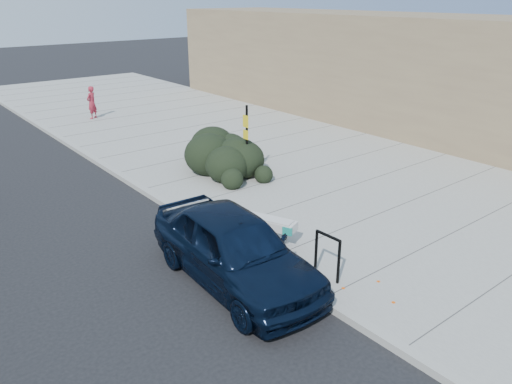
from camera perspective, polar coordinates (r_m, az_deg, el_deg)
ground at (r=11.94m, az=0.72°, el=-8.49°), size 120.00×120.00×0.00m
sidewalk_near at (r=18.74m, az=4.25°, el=3.18°), size 11.20×50.00×0.15m
curb_near at (r=15.69m, az=-10.96°, el=-0.90°), size 0.22×50.00×0.17m
building_near at (r=23.55m, az=23.48°, el=11.75°), size 6.00×36.00×5.00m
bench at (r=12.65m, az=-0.05°, el=-3.24°), size 1.24×2.19×0.66m
bike_rack at (r=11.04m, az=8.17°, el=-6.77°), size 0.09×0.72×1.05m
sign_post at (r=16.68m, az=-1.09°, el=6.27°), size 0.09×0.29×2.50m
hedge at (r=17.85m, az=-3.70°, el=5.13°), size 2.96×4.53×1.56m
sedan_navy at (r=10.98m, az=-2.47°, el=-6.43°), size 2.23×4.99×1.67m
pedestrian at (r=26.66m, az=-18.27°, el=9.69°), size 0.70×0.64×1.61m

